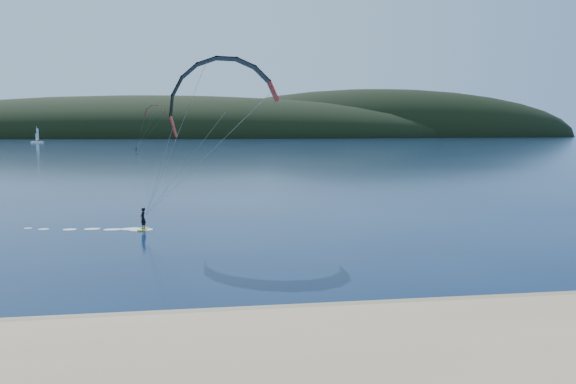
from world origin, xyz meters
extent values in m
plane|color=#071433|center=(0.00, 0.00, 0.00)|extent=(1800.00, 1800.00, 0.00)
cube|color=olive|center=(0.00, 4.50, 0.05)|extent=(220.00, 2.50, 0.10)
ellipsoid|color=black|center=(-50.00, 720.00, 0.00)|extent=(840.00, 280.00, 110.00)
ellipsoid|color=black|center=(260.00, 760.00, 0.00)|extent=(600.00, 240.00, 140.00)
cube|color=gold|center=(-5.19, 27.45, 0.05)|extent=(0.84, 1.55, 0.08)
imported|color=black|center=(-5.19, 27.45, 1.00)|extent=(0.60, 0.76, 1.82)
cylinder|color=gray|center=(-1.61, 24.69, 5.51)|extent=(0.02, 0.02, 11.70)
cube|color=gold|center=(-27.97, 204.19, 0.05)|extent=(0.90, 1.54, 0.08)
imported|color=black|center=(-27.97, 204.19, 0.98)|extent=(0.92, 1.05, 1.80)
cylinder|color=gray|center=(-23.81, 202.02, 7.97)|extent=(0.02, 0.02, 15.83)
cube|color=white|center=(-121.39, 394.36, 0.53)|extent=(8.82, 4.73, 1.47)
cylinder|color=white|center=(-121.39, 394.36, 6.30)|extent=(0.21, 0.21, 11.55)
cube|color=white|center=(-121.34, 395.83, 6.30)|extent=(0.74, 2.66, 8.40)
cube|color=white|center=(-121.34, 392.68, 4.20)|extent=(0.58, 2.05, 5.25)
camera|label=1|loc=(0.33, -18.94, 8.29)|focal=33.71mm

